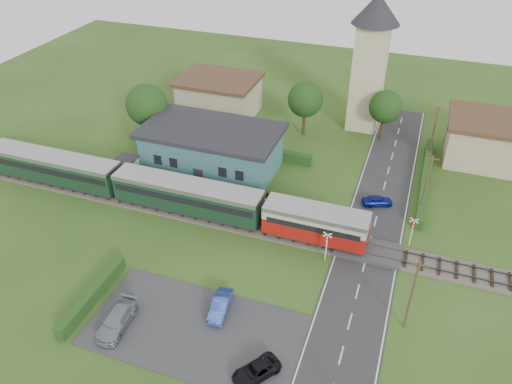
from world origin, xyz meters
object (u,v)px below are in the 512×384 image
(house_east, at_px, (483,139))
(car_park_blue, at_px, (220,306))
(train, at_px, (160,190))
(crossing_signal_far, at_px, (413,228))
(car_on_road, at_px, (377,201))
(pedestrian_near, at_px, (267,200))
(crossing_signal_near, at_px, (327,242))
(car_park_silver, at_px, (117,320))
(pedestrian_far, at_px, (134,170))
(station_building, at_px, (212,149))
(car_park_dark, at_px, (256,371))
(equipment_hut, at_px, (127,168))
(house_west, at_px, (219,96))
(church_tower, at_px, (371,54))

(house_east, relative_size, car_park_blue, 2.36)
(train, height_order, crossing_signal_far, train)
(car_park_blue, bearing_deg, train, 128.91)
(car_on_road, xyz_separation_m, pedestrian_near, (-10.84, -4.83, 0.76))
(crossing_signal_near, bearing_deg, car_park_blue, -126.50)
(train, height_order, car_park_silver, train)
(house_east, bearing_deg, pedestrian_far, -153.82)
(station_building, distance_m, train, 9.23)
(car_park_silver, bearing_deg, car_park_dark, -6.16)
(equipment_hut, bearing_deg, car_on_road, 9.72)
(car_park_silver, bearing_deg, house_east, 50.59)
(crossing_signal_far, bearing_deg, pedestrian_far, 177.77)
(car_park_silver, bearing_deg, crossing_signal_far, 37.33)
(house_east, bearing_deg, car_park_silver, -126.09)
(car_park_dark, bearing_deg, crossing_signal_near, 117.42)
(house_west, relative_size, pedestrian_near, 5.92)
(car_on_road, bearing_deg, station_building, 64.09)
(train, relative_size, crossing_signal_far, 13.18)
(pedestrian_far, bearing_deg, car_park_silver, -153.16)
(church_tower, xyz_separation_m, pedestrian_far, (-22.42, -22.40, -8.82))
(church_tower, relative_size, pedestrian_far, 9.20)
(equipment_hut, distance_m, car_park_dark, 29.81)
(station_building, distance_m, car_park_silver, 24.93)
(car_park_silver, bearing_deg, pedestrian_far, 113.83)
(pedestrian_near, bearing_deg, car_park_blue, 83.85)
(car_park_dark, distance_m, pedestrian_far, 29.63)
(equipment_hut, height_order, car_on_road, equipment_hut)
(equipment_hut, height_order, car_park_silver, equipment_hut)
(train, xyz_separation_m, car_park_silver, (4.51, -15.73, -1.42))
(crossing_signal_far, bearing_deg, car_park_silver, -139.34)
(house_east, bearing_deg, train, -145.50)
(house_west, distance_m, pedestrian_far, 19.60)
(car_on_road, bearing_deg, house_west, 35.77)
(crossing_signal_far, bearing_deg, crossing_signal_near, -146.31)
(crossing_signal_near, bearing_deg, station_building, 145.19)
(crossing_signal_near, height_order, car_park_blue, crossing_signal_near)
(station_building, height_order, car_on_road, station_building)
(church_tower, height_order, car_park_blue, church_tower)
(car_park_blue, bearing_deg, pedestrian_far, 131.98)
(pedestrian_near, bearing_deg, crossing_signal_far, 167.78)
(car_park_dark, bearing_deg, house_west, 151.57)
(church_tower, xyz_separation_m, car_park_blue, (-5.33, -37.50, -9.53))
(house_west, height_order, car_park_dark, house_west)
(house_east, height_order, crossing_signal_near, house_east)
(crossing_signal_near, xyz_separation_m, car_on_road, (3.28, 10.35, -1.54))
(crossing_signal_far, xyz_separation_m, car_park_silver, (-21.10, -18.12, -1.39))
(crossing_signal_near, distance_m, pedestrian_near, 9.40)
(church_tower, bearing_deg, car_park_blue, -98.09)
(station_building, xyz_separation_m, crossing_signal_far, (23.60, -6.60, -0.55))
(equipment_hut, bearing_deg, church_tower, 44.75)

